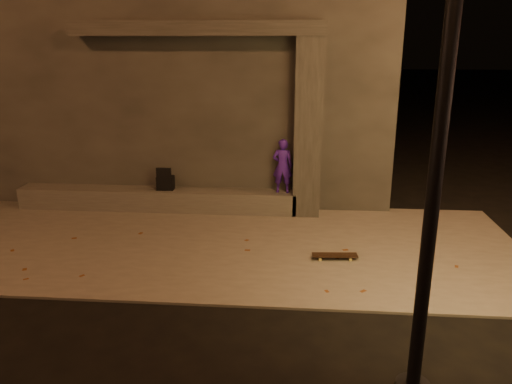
# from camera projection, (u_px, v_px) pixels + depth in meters

# --- Properties ---
(ground) EXTENTS (120.00, 120.00, 0.00)m
(ground) POSITION_uv_depth(u_px,v_px,m) (190.00, 299.00, 7.17)
(ground) COLOR black
(ground) RESTS_ON ground
(sidewalk) EXTENTS (11.00, 4.40, 0.04)m
(sidewalk) POSITION_uv_depth(u_px,v_px,m) (213.00, 243.00, 9.07)
(sidewalk) COLOR #68625C
(sidewalk) RESTS_ON ground
(building) EXTENTS (9.00, 5.10, 5.22)m
(building) POSITION_uv_depth(u_px,v_px,m) (200.00, 79.00, 12.68)
(building) COLOR #33302E
(building) RESTS_ON ground
(ledge) EXTENTS (6.00, 0.55, 0.45)m
(ledge) POSITION_uv_depth(u_px,v_px,m) (157.00, 199.00, 10.79)
(ledge) COLOR #514E49
(ledge) RESTS_ON sidewalk
(column) EXTENTS (0.55, 0.55, 3.60)m
(column) POSITION_uv_depth(u_px,v_px,m) (308.00, 129.00, 10.07)
(column) COLOR #33302E
(column) RESTS_ON sidewalk
(canopy) EXTENTS (5.00, 0.70, 0.28)m
(canopy) POSITION_uv_depth(u_px,v_px,m) (198.00, 28.00, 9.73)
(canopy) COLOR #33302E
(canopy) RESTS_ON column
(skateboarder) EXTENTS (0.42, 0.28, 1.14)m
(skateboarder) POSITION_uv_depth(u_px,v_px,m) (283.00, 166.00, 10.34)
(skateboarder) COLOR #441AAD
(skateboarder) RESTS_ON ledge
(backpack) EXTENTS (0.36, 0.24, 0.50)m
(backpack) POSITION_uv_depth(u_px,v_px,m) (165.00, 182.00, 10.65)
(backpack) COLOR black
(backpack) RESTS_ON ledge
(skateboard) EXTENTS (0.77, 0.25, 0.08)m
(skateboard) POSITION_uv_depth(u_px,v_px,m) (335.00, 255.00, 8.35)
(skateboard) COLOR black
(skateboard) RESTS_ON sidewalk
(street_lamp_0) EXTENTS (0.36, 0.36, 6.72)m
(street_lamp_0) POSITION_uv_depth(u_px,v_px,m) (454.00, 6.00, 4.17)
(street_lamp_0) COLOR black
(street_lamp_0) RESTS_ON ground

